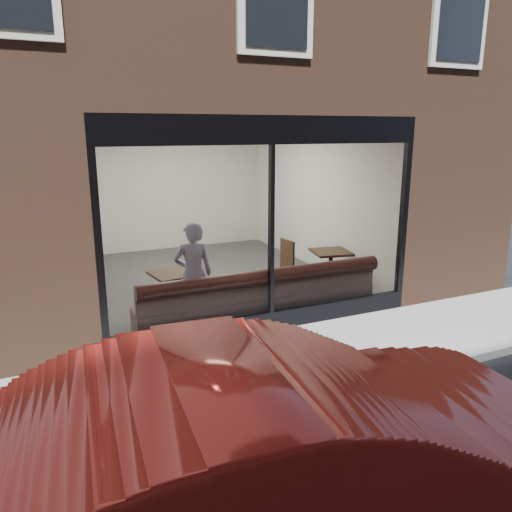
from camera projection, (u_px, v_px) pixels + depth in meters
name	position (u px, v px, depth m)	size (l,w,h in m)	color
ground	(346.00, 391.00, 5.89)	(120.00, 120.00, 0.00)	black
sidewalk_near	(304.00, 357.00, 6.77)	(40.00, 2.00, 0.01)	gray
kerb_near	(349.00, 389.00, 5.83)	(40.00, 0.10, 0.12)	gray
host_building_pier_left	(2.00, 195.00, 11.05)	(2.50, 12.00, 3.20)	brown
host_building_pier_right	(298.00, 181.00, 14.06)	(2.50, 12.00, 3.20)	brown
host_building_backfill	(142.00, 177.00, 15.20)	(5.00, 6.00, 3.20)	brown
cafe_floor	(208.00, 278.00, 10.30)	(6.00, 6.00, 0.00)	#2D2D30
cafe_ceiling	(204.00, 119.00, 9.52)	(6.00, 6.00, 0.00)	white
cafe_wall_back	(167.00, 187.00, 12.55)	(5.00, 5.00, 0.00)	silver
cafe_wall_left	(74.00, 210.00, 8.91)	(6.00, 6.00, 0.00)	silver
cafe_wall_right	(314.00, 196.00, 10.91)	(6.00, 6.00, 0.00)	silver
storefront_kick	(271.00, 321.00, 7.66)	(5.00, 0.10, 0.30)	black
storefront_header	(272.00, 130.00, 6.96)	(5.00, 0.10, 0.40)	black
storefront_mullion	(271.00, 232.00, 7.32)	(0.06, 0.10, 2.50)	black
storefront_glass	(272.00, 232.00, 7.29)	(4.80, 4.80, 0.00)	white
banquette	(260.00, 308.00, 8.00)	(4.00, 0.55, 0.45)	#331512
person	(193.00, 274.00, 7.73)	(0.60, 0.40, 1.65)	#9FADD5
cafe_table_left	(174.00, 274.00, 8.05)	(0.69, 0.69, 0.04)	black
cafe_table_right	(331.00, 252.00, 9.49)	(0.69, 0.69, 0.04)	black
cafe_chair_right	(279.00, 277.00, 9.64)	(0.45, 0.45, 0.04)	black
wall_poster	(82.00, 218.00, 8.09)	(0.02, 0.62, 0.82)	white
parked_car	(284.00, 468.00, 3.35)	(1.70, 4.86, 1.60)	#A31E17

